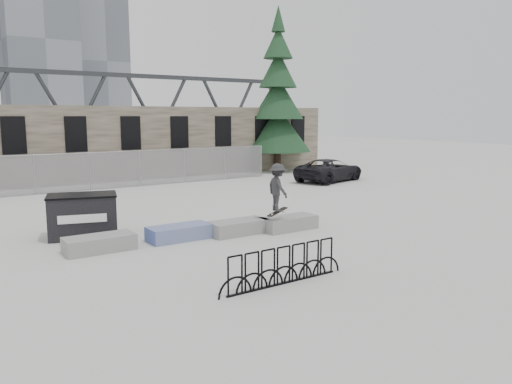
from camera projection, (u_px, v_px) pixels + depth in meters
ground at (201, 237)px, 16.27m from camera, size 120.00×120.00×0.00m
stone_wall at (71, 145)px, 29.24m from camera, size 36.00×2.58×4.50m
chainlink_fence at (90, 171)px, 26.36m from camera, size 22.06×0.06×2.02m
planter_far_left at (100, 243)px, 14.57m from camera, size 2.00×0.90×0.46m
planter_center_left at (179, 232)px, 15.92m from camera, size 2.00×0.90×0.46m
planter_center_right at (238, 227)px, 16.69m from camera, size 2.00×0.90×0.46m
planter_offset at (289, 222)px, 17.35m from camera, size 2.00×0.90×0.46m
dumpster at (83, 216)px, 16.22m from camera, size 2.42×1.85×1.41m
bike_rack at (284, 266)px, 11.69m from camera, size 3.59×0.11×0.90m
spruce_tree at (278, 105)px, 35.42m from camera, size 4.74×4.74×11.50m
truss_bridge at (74, 114)px, 66.24m from camera, size 70.00×3.00×9.80m
suv at (330, 170)px, 30.18m from camera, size 5.28×3.38×1.36m
skateboarder at (278, 188)px, 16.60m from camera, size 0.80×1.09×1.74m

